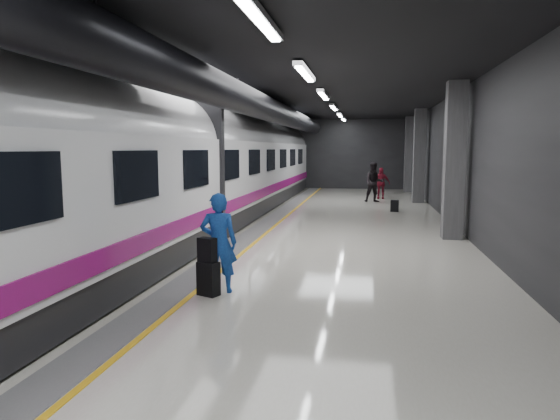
{
  "coord_description": "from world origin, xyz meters",
  "views": [
    {
      "loc": [
        2.11,
        -13.01,
        2.61
      ],
      "look_at": [
        0.11,
        -1.61,
        1.18
      ],
      "focal_mm": 32.0,
      "sensor_mm": 36.0,
      "label": 1
    }
  ],
  "objects": [
    {
      "name": "traveler_far_b",
      "position": [
        2.79,
        13.51,
        0.81
      ],
      "size": [
        0.97,
        0.45,
        1.63
      ],
      "primitive_type": "imported",
      "rotation": [
        0.0,
        0.0,
        -0.05
      ],
      "color": "maroon",
      "rests_on": "ground"
    },
    {
      "name": "shoulder_bag",
      "position": [
        -0.67,
        -4.69,
        0.83
      ],
      "size": [
        0.37,
        0.29,
        0.44
      ],
      "primitive_type": "cube",
      "rotation": [
        0.0,
        0.0,
        -0.4
      ],
      "color": "black",
      "rests_on": "suitcase_main"
    },
    {
      "name": "traveler_main",
      "position": [
        -0.52,
        -4.45,
        0.91
      ],
      "size": [
        0.73,
        0.55,
        1.82
      ],
      "primitive_type": "imported",
      "rotation": [
        0.0,
        0.0,
        3.32
      ],
      "color": "blue",
      "rests_on": "ground"
    },
    {
      "name": "traveler_far_a",
      "position": [
        2.43,
        11.74,
        0.98
      ],
      "size": [
        1.06,
        0.88,
        1.95
      ],
      "primitive_type": "imported",
      "rotation": [
        0.0,
        0.0,
        0.16
      ],
      "color": "black",
      "rests_on": "ground"
    },
    {
      "name": "train",
      "position": [
        -3.25,
        -0.0,
        2.07
      ],
      "size": [
        3.05,
        38.0,
        4.05
      ],
      "color": "black",
      "rests_on": "ground"
    },
    {
      "name": "suitcase_far",
      "position": [
        3.24,
        8.1,
        0.24
      ],
      "size": [
        0.35,
        0.25,
        0.48
      ],
      "primitive_type": "cube",
      "rotation": [
        0.0,
        0.0,
        -0.1
      ],
      "color": "black",
      "rests_on": "ground"
    },
    {
      "name": "platform_hall",
      "position": [
        -0.29,
        0.96,
        3.54
      ],
      "size": [
        10.02,
        40.02,
        4.51
      ],
      "color": "black",
      "rests_on": "ground"
    },
    {
      "name": "suitcase_main",
      "position": [
        -0.65,
        -4.69,
        0.3
      ],
      "size": [
        0.43,
        0.36,
        0.61
      ],
      "primitive_type": "cube",
      "rotation": [
        0.0,
        0.0,
        -0.4
      ],
      "color": "black",
      "rests_on": "ground"
    },
    {
      "name": "ground",
      "position": [
        0.0,
        0.0,
        0.0
      ],
      "size": [
        40.0,
        40.0,
        0.0
      ],
      "primitive_type": "plane",
      "color": "beige",
      "rests_on": "ground"
    }
  ]
}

